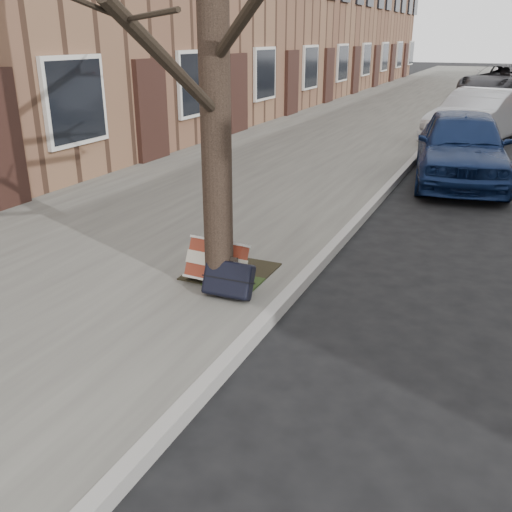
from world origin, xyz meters
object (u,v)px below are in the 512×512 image
at_px(suitcase_red, 217,262).
at_px(car_near_mid, 479,116).
at_px(suitcase_navy, 229,278).
at_px(car_near_front, 461,146).

height_order(suitcase_red, car_near_mid, car_near_mid).
relative_size(suitcase_red, suitcase_navy, 1.23).
relative_size(suitcase_red, car_near_mid, 0.15).
relative_size(car_near_front, car_near_mid, 0.97).
height_order(suitcase_navy, car_near_mid, car_near_mid).
xyz_separation_m(car_near_front, car_near_mid, (0.00, 4.52, -0.00)).
height_order(suitcase_red, car_near_front, car_near_front).
bearing_deg(car_near_mid, suitcase_red, -82.64).
distance_m(car_near_front, car_near_mid, 4.52).
bearing_deg(suitcase_red, car_near_front, 77.31).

